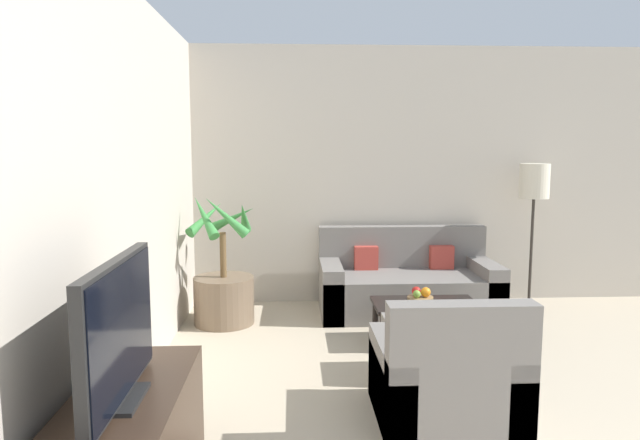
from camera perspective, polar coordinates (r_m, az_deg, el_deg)
wall_back at (r=6.40m, az=16.38°, el=4.29°), size 7.88×0.06×2.70m
wall_left at (r=3.18m, az=-22.51°, el=1.23°), size 0.06×7.66×2.70m
television at (r=2.63m, az=-19.49°, el=-10.52°), size 0.18×0.91×0.63m
potted_palm at (r=5.46m, az=-9.59°, el=-6.71°), size 0.66×0.66×1.24m
sofa_loveseat at (r=5.83m, az=8.67°, el=-6.48°), size 1.74×0.85×0.83m
floor_lamp at (r=6.17m, az=20.63°, el=2.94°), size 0.29×0.29×1.49m
coffee_table at (r=4.95m, az=10.51°, el=-8.69°), size 0.88×0.52×0.35m
fruit_bowl at (r=4.90m, az=9.99°, el=-7.89°), size 0.22×0.22×0.06m
apple_red at (r=4.91m, az=9.60°, el=-7.02°), size 0.08×0.08×0.08m
apple_green at (r=4.84m, az=9.66°, el=-7.32°), size 0.07×0.07×0.07m
orange_fruit at (r=4.88m, az=10.53°, el=-7.11°), size 0.08×0.08×0.08m
armchair at (r=3.63m, az=12.52°, el=-15.42°), size 0.82×0.80×0.82m
ottoman at (r=4.31m, az=10.45°, el=-12.47°), size 0.58×0.45×0.41m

